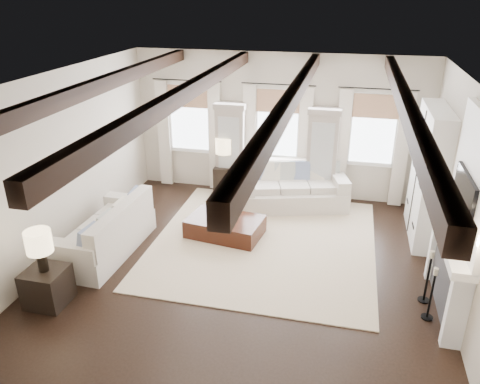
% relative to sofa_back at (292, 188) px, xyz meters
% --- Properties ---
extents(ground, '(7.50, 7.50, 0.00)m').
position_rel_sofa_back_xyz_m(ground, '(-0.46, -3.12, -0.40)').
color(ground, black).
rests_on(ground, ground).
extents(room_shell, '(6.54, 7.54, 3.22)m').
position_rel_sofa_back_xyz_m(room_shell, '(0.29, -2.23, 1.49)').
color(room_shell, beige).
rests_on(room_shell, ground).
extents(area_rug, '(4.07, 4.29, 0.02)m').
position_rel_sofa_back_xyz_m(area_rug, '(-0.29, -1.76, -0.39)').
color(area_rug, beige).
rests_on(area_rug, ground).
extents(sofa_back, '(2.48, 1.63, 0.98)m').
position_rel_sofa_back_xyz_m(sofa_back, '(0.00, 0.00, 0.00)').
color(sofa_back, silver).
rests_on(sofa_back, ground).
extents(sofa_left, '(1.06, 2.21, 0.94)m').
position_rel_sofa_back_xyz_m(sofa_left, '(-2.97, -2.76, -0.03)').
color(sofa_left, silver).
rests_on(sofa_left, ground).
extents(ottoman, '(1.51, 1.07, 0.37)m').
position_rel_sofa_back_xyz_m(ottoman, '(-1.07, -1.68, -0.22)').
color(ottoman, black).
rests_on(ottoman, ground).
extents(tray, '(0.55, 0.45, 0.04)m').
position_rel_sofa_back_xyz_m(tray, '(-1.10, -1.62, -0.01)').
color(tray, white).
rests_on(tray, ottoman).
extents(book_lower, '(0.29, 0.24, 0.04)m').
position_rel_sofa_back_xyz_m(book_lower, '(-1.20, -1.67, 0.03)').
color(book_lower, '#262628').
rests_on(book_lower, tray).
extents(book_upper, '(0.24, 0.20, 0.03)m').
position_rel_sofa_back_xyz_m(book_upper, '(-1.16, -1.66, 0.06)').
color(book_upper, beige).
rests_on(book_upper, book_lower).
extents(side_table_front, '(0.58, 0.58, 0.58)m').
position_rel_sofa_back_xyz_m(side_table_front, '(-3.14, -4.35, -0.11)').
color(side_table_front, black).
rests_on(side_table_front, ground).
extents(lamp_front, '(0.38, 0.38, 0.66)m').
position_rel_sofa_back_xyz_m(lamp_front, '(-3.14, -4.35, 0.63)').
color(lamp_front, black).
rests_on(lamp_front, side_table_front).
extents(side_table_back, '(0.44, 0.44, 0.66)m').
position_rel_sofa_back_xyz_m(side_table_back, '(-1.61, 0.29, -0.07)').
color(side_table_back, black).
rests_on(side_table_back, ground).
extents(lamp_back, '(0.40, 0.40, 0.69)m').
position_rel_sofa_back_xyz_m(lamp_back, '(-1.61, 0.29, 0.73)').
color(lamp_back, black).
rests_on(lamp_back, side_table_back).
extents(candlestick_near, '(0.17, 0.17, 0.85)m').
position_rel_sofa_back_xyz_m(candlestick_near, '(2.44, -3.40, -0.05)').
color(candlestick_near, black).
rests_on(candlestick_near, ground).
extents(candlestick_far, '(0.18, 0.18, 0.88)m').
position_rel_sofa_back_xyz_m(candlestick_far, '(2.44, -2.98, -0.04)').
color(candlestick_far, black).
rests_on(candlestick_far, ground).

